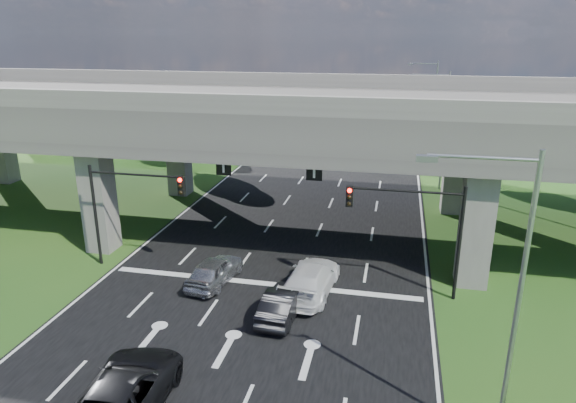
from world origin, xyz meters
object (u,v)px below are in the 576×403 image
at_px(car_trailing, 124,393).
at_px(signal_left, 128,199).
at_px(streetlight_near, 506,286).
at_px(signal_right, 416,219).
at_px(car_white, 311,279).
at_px(car_dark, 282,303).
at_px(streetlight_far, 440,122).
at_px(streetlight_beyond, 431,99).
at_px(car_silver, 215,270).

bearing_deg(car_trailing, signal_left, -66.59).
bearing_deg(streetlight_near, signal_right, 102.88).
relative_size(car_white, car_trailing, 0.93).
distance_m(signal_right, streetlight_near, 10.33).
xyz_separation_m(signal_left, car_dark, (9.62, -3.53, -3.46)).
bearing_deg(streetlight_near, streetlight_far, 90.00).
bearing_deg(streetlight_beyond, signal_left, -116.43).
relative_size(signal_right, car_dark, 1.41).
relative_size(streetlight_beyond, car_silver, 2.29).
xyz_separation_m(signal_left, streetlight_far, (17.92, 20.06, 1.66)).
distance_m(car_dark, car_trailing, 8.59).
xyz_separation_m(streetlight_near, car_trailing, (-12.33, -1.17, -4.98)).
bearing_deg(car_dark, streetlight_beyond, -98.64).
relative_size(streetlight_far, car_white, 1.79).
bearing_deg(car_dark, streetlight_near, 145.49).
bearing_deg(streetlight_beyond, car_dark, -101.84).
relative_size(streetlight_near, car_dark, 2.35).
distance_m(signal_right, car_white, 6.18).
relative_size(signal_left, car_dark, 1.41).
height_order(car_silver, car_white, car_white).
relative_size(signal_right, streetlight_near, 0.60).
xyz_separation_m(streetlight_near, car_silver, (-12.63, 9.00, -5.07)).
height_order(streetlight_beyond, car_trailing, streetlight_beyond).
relative_size(streetlight_beyond, car_trailing, 1.66).
bearing_deg(car_trailing, car_white, -119.28).
bearing_deg(car_white, streetlight_near, 134.17).
xyz_separation_m(streetlight_beyond, car_white, (-7.38, -37.00, -5.00)).
distance_m(car_silver, car_white, 5.26).
xyz_separation_m(signal_right, streetlight_far, (2.27, 20.06, 1.66)).
xyz_separation_m(signal_right, car_trailing, (-10.06, -11.11, -3.32)).
bearing_deg(car_white, streetlight_far, -104.53).
relative_size(streetlight_near, car_white, 1.79).
bearing_deg(car_trailing, streetlight_near, -177.90).
distance_m(signal_right, car_silver, 10.95).
xyz_separation_m(car_silver, car_dark, (4.34, -2.59, -0.04)).
distance_m(signal_left, car_white, 11.10).
distance_m(car_dark, car_white, 2.75).
bearing_deg(car_trailing, car_silver, -91.60).
height_order(signal_right, streetlight_beyond, streetlight_beyond).
height_order(signal_right, car_dark, signal_right).
height_order(streetlight_far, car_trailing, streetlight_far).
relative_size(signal_left, streetlight_far, 0.60).
bearing_deg(signal_left, car_white, -5.11).
bearing_deg(signal_left, streetlight_near, -29.02).
distance_m(car_white, car_trailing, 11.31).
distance_m(signal_left, car_trailing, 12.87).
bearing_deg(car_silver, signal_right, -167.64).
bearing_deg(signal_left, streetlight_beyond, 63.57).
height_order(car_silver, car_trailing, car_trailing).
height_order(car_dark, car_trailing, car_trailing).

